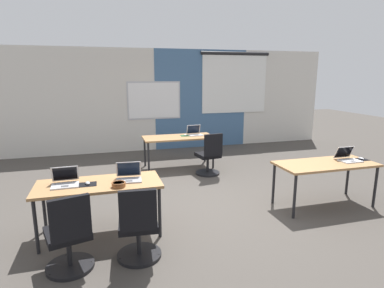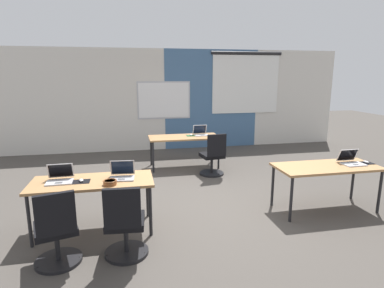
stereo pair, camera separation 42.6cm
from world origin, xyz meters
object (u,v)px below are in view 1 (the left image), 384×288
at_px(desk_far_center, 179,139).
at_px(chair_far_right, 209,158).
at_px(laptop_far_right, 195,133).
at_px(laptop_near_left_end, 65,181).
at_px(laptop_near_left_inner, 129,176).
at_px(desk_near_right, 325,166).
at_px(mouse_far_right, 185,135).
at_px(desk_near_left, 99,187).
at_px(chair_near_left_inner, 139,230).
at_px(chair_near_left_end, 69,240).
at_px(mouse_near_left_end, 88,183).
at_px(mouse_near_right_end, 361,158).
at_px(laptop_near_right_end, 348,158).
at_px(snack_bowl, 119,184).

bearing_deg(desk_far_center, chair_far_right, -57.00).
distance_m(laptop_far_right, laptop_near_left_end, 3.83).
bearing_deg(laptop_near_left_end, chair_far_right, 35.57).
relative_size(laptop_far_right, laptop_near_left_inner, 0.99).
bearing_deg(desk_near_right, mouse_far_right, 118.87).
distance_m(desk_near_left, chair_near_left_inner, 0.92).
bearing_deg(laptop_near_left_end, chair_near_left_end, -85.68).
height_order(mouse_near_left_end, laptop_near_left_inner, laptop_near_left_inner).
bearing_deg(desk_far_center, desk_near_right, -57.99).
bearing_deg(mouse_far_right, desk_near_right, -61.13).
xyz_separation_m(desk_near_left, chair_near_left_end, (-0.33, -0.79, -0.28)).
xyz_separation_m(desk_near_left, laptop_near_left_end, (-0.41, 0.04, 0.11)).
xyz_separation_m(desk_near_right, mouse_near_left_end, (-3.64, -0.03, 0.08)).
bearing_deg(laptop_near_left_end, mouse_far_right, 48.67).
bearing_deg(mouse_near_right_end, mouse_far_right, 128.62).
xyz_separation_m(laptop_near_right_end, laptop_near_left_inner, (-3.55, 0.00, 0.00)).
height_order(laptop_near_right_end, mouse_near_left_end, laptop_near_right_end).
distance_m(chair_far_right, chair_near_left_inner, 3.36).
distance_m(laptop_near_left_end, chair_near_left_end, 0.92).
relative_size(laptop_far_right, mouse_far_right, 3.36).
distance_m(desk_near_right, snack_bowl, 3.27).
bearing_deg(chair_near_left_end, desk_far_center, -135.93).
bearing_deg(laptop_far_right, laptop_near_left_inner, -126.12).
height_order(laptop_far_right, laptop_near_right_end, laptop_far_right).
relative_size(desk_far_center, laptop_far_right, 4.56).
distance_m(desk_near_left, laptop_near_left_end, 0.43).
height_order(desk_near_left, mouse_near_left_end, mouse_near_left_end).
height_order(desk_near_right, laptop_near_right_end, laptop_near_right_end).
relative_size(desk_near_left, chair_near_left_inner, 1.74).
bearing_deg(laptop_near_left_inner, mouse_near_right_end, 5.04).
xyz_separation_m(laptop_far_right, laptop_near_left_inner, (-1.77, -2.85, 0.00)).
height_order(mouse_far_right, laptop_near_left_end, laptop_near_left_end).
relative_size(chair_near_left_end, laptop_near_left_inner, 2.59).
distance_m(chair_far_right, snack_bowl, 3.05).
height_order(laptop_far_right, laptop_near_left_end, laptop_far_right).
bearing_deg(laptop_far_right, desk_near_left, -131.24).
height_order(chair_far_right, laptop_near_left_end, laptop_near_left_end).
height_order(desk_near_right, laptop_near_left_inner, laptop_near_left_inner).
bearing_deg(laptop_near_left_end, desk_near_right, -2.18).
bearing_deg(laptop_far_right, snack_bowl, -126.11).
relative_size(desk_near_right, chair_near_left_end, 1.74).
distance_m(desk_near_left, chair_far_right, 3.05).
bearing_deg(laptop_near_left_end, laptop_near_right_end, -1.89).
height_order(mouse_near_right_end, chair_near_left_inner, chair_near_left_inner).
bearing_deg(desk_near_right, snack_bowl, -176.09).
height_order(laptop_far_right, mouse_far_right, laptop_far_right).
bearing_deg(laptop_near_left_inner, snack_bowl, -116.44).
distance_m(laptop_near_right_end, mouse_near_right_end, 0.26).
bearing_deg(laptop_near_left_inner, chair_near_left_end, -126.50).
bearing_deg(laptop_near_left_end, desk_near_left, -7.05).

